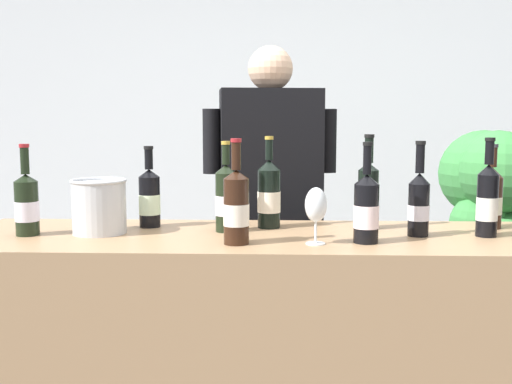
% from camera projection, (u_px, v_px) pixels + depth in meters
% --- Properties ---
extents(wall_back, '(8.00, 0.10, 2.80)m').
position_uv_depth(wall_back, '(284.00, 113.00, 4.64)').
color(wall_back, silver).
rests_on(wall_back, ground_plane).
extents(counter, '(2.31, 0.62, 0.96)m').
position_uv_depth(counter, '(290.00, 367.00, 2.17)').
color(counter, '#9E7A56').
rests_on(counter, ground_plane).
extents(wine_bottle_0, '(0.08, 0.08, 0.32)m').
position_uv_depth(wine_bottle_0, '(27.00, 204.00, 2.10)').
color(wine_bottle_0, black).
rests_on(wine_bottle_0, counter).
extents(wine_bottle_1, '(0.08, 0.08, 0.30)m').
position_uv_depth(wine_bottle_1, '(150.00, 198.00, 2.26)').
color(wine_bottle_1, black).
rests_on(wine_bottle_1, counter).
extents(wine_bottle_2, '(0.08, 0.08, 0.33)m').
position_uv_depth(wine_bottle_2, '(366.00, 209.00, 1.97)').
color(wine_bottle_2, black).
rests_on(wine_bottle_2, counter).
extents(wine_bottle_3, '(0.07, 0.07, 0.34)m').
position_uv_depth(wine_bottle_3, '(487.00, 200.00, 2.07)').
color(wine_bottle_3, black).
rests_on(wine_bottle_3, counter).
extents(wine_bottle_4, '(0.09, 0.09, 0.34)m').
position_uv_depth(wine_bottle_4, '(269.00, 194.00, 2.24)').
color(wine_bottle_4, black).
rests_on(wine_bottle_4, counter).
extents(wine_bottle_5, '(0.08, 0.08, 0.31)m').
position_uv_depth(wine_bottle_5, '(491.00, 198.00, 2.23)').
color(wine_bottle_5, black).
rests_on(wine_bottle_5, counter).
extents(wine_bottle_6, '(0.08, 0.08, 0.35)m').
position_uv_depth(wine_bottle_6, '(368.00, 194.00, 2.22)').
color(wine_bottle_6, black).
rests_on(wine_bottle_6, counter).
extents(wine_bottle_7, '(0.08, 0.08, 0.32)m').
position_uv_depth(wine_bottle_7, '(226.00, 198.00, 2.17)').
color(wine_bottle_7, black).
rests_on(wine_bottle_7, counter).
extents(wine_bottle_8, '(0.08, 0.08, 0.34)m').
position_uv_depth(wine_bottle_8, '(236.00, 206.00, 1.95)').
color(wine_bottle_8, black).
rests_on(wine_bottle_8, counter).
extents(wine_bottle_10, '(0.07, 0.07, 0.33)m').
position_uv_depth(wine_bottle_10, '(419.00, 203.00, 2.09)').
color(wine_bottle_10, black).
rests_on(wine_bottle_10, counter).
extents(wine_glass, '(0.07, 0.07, 0.18)m').
position_uv_depth(wine_glass, '(316.00, 207.00, 1.95)').
color(wine_glass, silver).
rests_on(wine_glass, counter).
extents(ice_bucket, '(0.20, 0.20, 0.19)m').
position_uv_depth(ice_bucket, '(99.00, 206.00, 2.13)').
color(ice_bucket, silver).
rests_on(ice_bucket, counter).
extents(person_server, '(0.61, 0.30, 1.68)m').
position_uv_depth(person_server, '(270.00, 237.00, 2.81)').
color(person_server, black).
rests_on(person_server, ground_plane).
extents(potted_shrub, '(0.55, 0.63, 1.30)m').
position_uv_depth(potted_shrub, '(494.00, 206.00, 3.21)').
color(potted_shrub, brown).
rests_on(potted_shrub, ground_plane).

